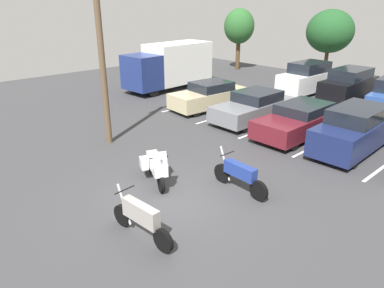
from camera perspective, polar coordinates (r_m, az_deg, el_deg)
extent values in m
cube|color=#38383A|center=(11.24, -3.40, -8.94)|extent=(44.00, 44.00, 0.10)
cylinder|color=black|center=(11.46, -4.98, -6.33)|extent=(0.60, 0.35, 0.60)
cylinder|color=black|center=(12.73, -6.62, -3.36)|extent=(0.60, 0.35, 0.60)
cube|color=white|center=(11.91, -5.92, -2.99)|extent=(1.15, 0.77, 0.47)
cylinder|color=#B2B2B7|center=(11.38, -5.20, -4.30)|extent=(0.48, 0.26, 1.07)
cylinder|color=black|center=(11.27, -5.37, -2.16)|extent=(0.28, 0.58, 0.04)
cube|color=white|center=(11.33, -5.18, -4.05)|extent=(0.58, 0.58, 0.42)
cube|color=#B2C1CC|center=(11.12, -5.19, -2.27)|extent=(0.32, 0.47, 0.39)
cube|color=white|center=(12.31, -4.81, -2.66)|extent=(0.50, 0.40, 0.36)
cube|color=white|center=(12.19, -7.72, -3.05)|extent=(0.50, 0.40, 0.36)
cylinder|color=black|center=(12.05, 4.86, -4.69)|extent=(0.65, 0.14, 0.65)
cylinder|color=black|center=(11.14, 10.67, -7.41)|extent=(0.65, 0.14, 0.65)
cube|color=navy|center=(11.40, 7.74, -4.26)|extent=(1.20, 0.33, 0.43)
cylinder|color=#B2B2B7|center=(11.80, 5.33, -3.10)|extent=(0.51, 0.09, 1.12)
cylinder|color=black|center=(11.60, 5.68, -1.55)|extent=(0.06, 0.62, 0.04)
cylinder|color=black|center=(10.02, -11.11, -11.18)|extent=(0.63, 0.17, 0.62)
cylinder|color=black|center=(8.97, -4.64, -15.22)|extent=(0.63, 0.17, 0.62)
cube|color=gray|center=(9.23, -8.23, -10.90)|extent=(1.23, 0.35, 0.51)
cylinder|color=#B2B2B7|center=(9.72, -10.85, -9.48)|extent=(0.50, 0.11, 1.09)
cylinder|color=black|center=(9.43, -10.76, -7.23)|extent=(0.09, 0.62, 0.04)
cube|color=silver|center=(21.34, 0.37, 6.47)|extent=(0.12, 4.91, 0.01)
cube|color=silver|center=(19.48, 5.96, 4.82)|extent=(0.12, 4.91, 0.01)
cube|color=silver|center=(17.86, 12.61, 2.79)|extent=(0.12, 4.91, 0.01)
cube|color=silver|center=(16.56, 20.41, 0.36)|extent=(0.12, 4.91, 0.01)
cube|color=#C1B289|center=(20.34, 2.78, 7.45)|extent=(2.19, 4.74, 0.81)
cube|color=black|center=(20.28, 3.14, 9.28)|extent=(1.84, 2.23, 0.48)
cylinder|color=black|center=(18.87, 0.69, 5.38)|extent=(0.27, 0.66, 0.64)
cylinder|color=black|center=(20.07, -2.13, 6.38)|extent=(0.27, 0.66, 0.64)
cylinder|color=black|center=(20.90, 7.46, 6.85)|extent=(0.27, 0.66, 0.64)
cylinder|color=black|center=(21.99, 4.55, 7.73)|extent=(0.27, 0.66, 0.64)
cube|color=slate|center=(18.37, 9.77, 5.55)|extent=(1.99, 4.77, 0.77)
cube|color=black|center=(18.43, 10.46, 7.61)|extent=(1.81, 2.13, 0.51)
cylinder|color=black|center=(16.74, 8.60, 3.06)|extent=(0.23, 0.72, 0.71)
cylinder|color=black|center=(17.77, 4.36, 4.37)|extent=(0.23, 0.72, 0.71)
cylinder|color=black|center=(19.27, 14.67, 5.12)|extent=(0.23, 0.72, 0.71)
cylinder|color=black|center=(20.18, 10.66, 6.21)|extent=(0.23, 0.72, 0.71)
cube|color=maroon|center=(16.74, 16.65, 3.30)|extent=(1.95, 4.76, 0.78)
cube|color=black|center=(16.90, 17.57, 5.53)|extent=(1.78, 2.38, 0.43)
cylinder|color=black|center=(15.12, 16.01, 0.27)|extent=(0.22, 0.69, 0.69)
cylinder|color=black|center=(15.96, 10.97, 1.90)|extent=(0.22, 0.69, 0.69)
cylinder|color=black|center=(17.83, 21.54, 2.87)|extent=(0.22, 0.69, 0.69)
cylinder|color=black|center=(18.56, 16.99, 4.18)|extent=(0.22, 0.69, 0.69)
cube|color=navy|center=(15.77, 24.49, 1.49)|extent=(1.90, 4.65, 1.06)
cube|color=black|center=(15.68, 25.18, 4.41)|extent=(1.70, 2.72, 0.57)
cylinder|color=black|center=(14.30, 24.57, -2.36)|extent=(0.24, 0.62, 0.61)
cylinder|color=black|center=(14.82, 19.30, -0.73)|extent=(0.24, 0.62, 0.61)
cylinder|color=black|center=(17.54, 23.99, 2.06)|extent=(0.24, 0.62, 0.61)
cube|color=white|center=(25.00, 18.01, 9.57)|extent=(1.97, 4.64, 1.15)
cube|color=black|center=(24.92, 18.38, 11.63)|extent=(1.75, 2.73, 0.66)
cylinder|color=black|center=(23.41, 17.37, 7.71)|extent=(0.25, 0.68, 0.67)
cylinder|color=black|center=(24.23, 14.35, 8.49)|extent=(0.25, 0.68, 0.67)
cylinder|color=black|center=(26.03, 21.18, 8.60)|extent=(0.25, 0.68, 0.67)
cylinder|color=black|center=(26.78, 18.34, 9.31)|extent=(0.25, 0.68, 0.67)
cube|color=black|center=(23.77, 23.77, 8.20)|extent=(1.81, 4.47, 1.15)
cube|color=black|center=(23.72, 24.23, 10.29)|extent=(1.66, 2.69, 0.61)
cylinder|color=black|center=(22.22, 23.73, 6.12)|extent=(0.22, 0.68, 0.68)
cylinder|color=black|center=(22.84, 20.27, 7.02)|extent=(0.22, 0.68, 0.68)
cylinder|color=black|center=(24.97, 26.65, 7.23)|extent=(0.22, 0.68, 0.68)
cylinder|color=black|center=(25.52, 23.50, 8.03)|extent=(0.22, 0.68, 0.68)
cylinder|color=black|center=(21.43, 26.53, 5.11)|extent=(0.28, 0.68, 0.66)
cube|color=navy|center=(23.54, -8.05, 11.33)|extent=(2.38, 1.97, 2.17)
cube|color=white|center=(25.61, -2.24, 12.96)|extent=(2.56, 4.83, 2.67)
cylinder|color=black|center=(23.06, -6.29, 8.67)|extent=(0.36, 0.92, 0.90)
cylinder|color=black|center=(24.52, -9.21, 9.32)|extent=(0.36, 0.92, 0.90)
cylinder|color=black|center=(25.92, 0.98, 10.27)|extent=(0.36, 0.92, 0.90)
cylinder|color=black|center=(27.22, -2.01, 10.84)|extent=(0.36, 0.92, 0.90)
cylinder|color=brown|center=(14.94, -14.39, 14.26)|extent=(0.25, 0.25, 7.76)
cylinder|color=#4C3823|center=(32.76, 7.36, 13.75)|extent=(0.37, 0.37, 2.22)
ellipsoid|color=#285B28|center=(32.50, 7.59, 18.26)|extent=(2.60, 2.60, 2.94)
cylinder|color=#4C3823|center=(29.99, 20.60, 11.62)|extent=(0.28, 0.28, 2.03)
ellipsoid|color=#1E4C23|center=(29.69, 21.29, 16.52)|extent=(3.46, 3.46, 3.15)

